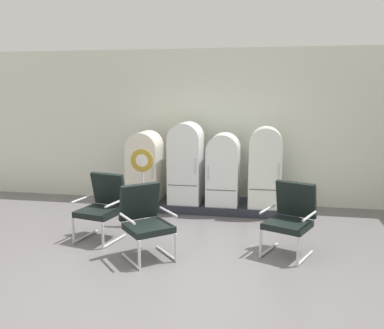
{
  "coord_description": "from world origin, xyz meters",
  "views": [
    {
      "loc": [
        1.26,
        -5.04,
        2.36
      ],
      "look_at": [
        -0.19,
        2.75,
        0.95
      ],
      "focal_mm": 39.15,
      "sensor_mm": 36.0,
      "label": 1
    }
  ],
  "objects_px": {
    "armchair_left": "(102,204)",
    "armchair_right": "(291,216)",
    "refrigerator_1": "(186,160)",
    "sign_stand": "(143,191)",
    "armchair_center": "(145,218)",
    "refrigerator_2": "(223,167)",
    "refrigerator_0": "(145,164)",
    "refrigerator_3": "(265,165)"
  },
  "relations": [
    {
      "from": "armchair_left",
      "to": "armchair_right",
      "type": "relative_size",
      "value": 1.0
    },
    {
      "from": "refrigerator_1",
      "to": "sign_stand",
      "type": "distance_m",
      "value": 1.28
    },
    {
      "from": "armchair_center",
      "to": "sign_stand",
      "type": "relative_size",
      "value": 0.77
    },
    {
      "from": "armchair_right",
      "to": "sign_stand",
      "type": "bearing_deg",
      "value": 160.3
    },
    {
      "from": "refrigerator_2",
      "to": "refrigerator_0",
      "type": "bearing_deg",
      "value": 178.86
    },
    {
      "from": "armchair_center",
      "to": "sign_stand",
      "type": "bearing_deg",
      "value": 108.39
    },
    {
      "from": "armchair_left",
      "to": "sign_stand",
      "type": "bearing_deg",
      "value": 61.66
    },
    {
      "from": "armchair_right",
      "to": "refrigerator_3",
      "type": "bearing_deg",
      "value": 101.66
    },
    {
      "from": "armchair_left",
      "to": "armchair_right",
      "type": "height_order",
      "value": "same"
    },
    {
      "from": "armchair_center",
      "to": "armchair_right",
      "type": "bearing_deg",
      "value": 13.95
    },
    {
      "from": "refrigerator_2",
      "to": "refrigerator_3",
      "type": "relative_size",
      "value": 0.91
    },
    {
      "from": "refrigerator_2",
      "to": "refrigerator_3",
      "type": "xyz_separation_m",
      "value": [
        0.8,
        -0.03,
        0.08
      ]
    },
    {
      "from": "sign_stand",
      "to": "refrigerator_0",
      "type": "bearing_deg",
      "value": 104.41
    },
    {
      "from": "armchair_right",
      "to": "armchair_center",
      "type": "relative_size",
      "value": 1.0
    },
    {
      "from": "refrigerator_2",
      "to": "refrigerator_3",
      "type": "bearing_deg",
      "value": -1.93
    },
    {
      "from": "refrigerator_1",
      "to": "armchair_right",
      "type": "bearing_deg",
      "value": -45.53
    },
    {
      "from": "refrigerator_2",
      "to": "sign_stand",
      "type": "xyz_separation_m",
      "value": [
        -1.3,
        -1.05,
        -0.28
      ]
    },
    {
      "from": "armchair_center",
      "to": "sign_stand",
      "type": "height_order",
      "value": "sign_stand"
    },
    {
      "from": "refrigerator_0",
      "to": "refrigerator_1",
      "type": "relative_size",
      "value": 0.88
    },
    {
      "from": "refrigerator_2",
      "to": "refrigerator_3",
      "type": "height_order",
      "value": "refrigerator_3"
    },
    {
      "from": "refrigerator_1",
      "to": "armchair_center",
      "type": "distance_m",
      "value": 2.52
    },
    {
      "from": "armchair_right",
      "to": "armchair_center",
      "type": "xyz_separation_m",
      "value": [
        -2.04,
        -0.51,
        0.0
      ]
    },
    {
      "from": "refrigerator_1",
      "to": "refrigerator_3",
      "type": "bearing_deg",
      "value": -2.07
    },
    {
      "from": "armchair_left",
      "to": "sign_stand",
      "type": "height_order",
      "value": "sign_stand"
    },
    {
      "from": "armchair_center",
      "to": "refrigerator_2",
      "type": "bearing_deg",
      "value": 71.22
    },
    {
      "from": "armchair_right",
      "to": "armchair_center",
      "type": "distance_m",
      "value": 2.1
    },
    {
      "from": "refrigerator_0",
      "to": "armchair_center",
      "type": "xyz_separation_m",
      "value": [
        0.75,
        -2.49,
        -0.33
      ]
    },
    {
      "from": "refrigerator_0",
      "to": "armchair_center",
      "type": "height_order",
      "value": "refrigerator_0"
    },
    {
      "from": "armchair_right",
      "to": "armchair_center",
      "type": "height_order",
      "value": "same"
    },
    {
      "from": "refrigerator_0",
      "to": "armchair_left",
      "type": "bearing_deg",
      "value": -94.54
    },
    {
      "from": "refrigerator_2",
      "to": "armchair_right",
      "type": "relative_size",
      "value": 1.33
    },
    {
      "from": "refrigerator_1",
      "to": "armchair_right",
      "type": "distance_m",
      "value": 2.81
    },
    {
      "from": "refrigerator_2",
      "to": "refrigerator_3",
      "type": "distance_m",
      "value": 0.81
    },
    {
      "from": "refrigerator_3",
      "to": "sign_stand",
      "type": "bearing_deg",
      "value": -153.99
    },
    {
      "from": "refrigerator_1",
      "to": "refrigerator_3",
      "type": "relative_size",
      "value": 1.04
    },
    {
      "from": "refrigerator_3",
      "to": "sign_stand",
      "type": "xyz_separation_m",
      "value": [
        -2.11,
        -1.03,
        -0.35
      ]
    },
    {
      "from": "refrigerator_1",
      "to": "armchair_left",
      "type": "bearing_deg",
      "value": -117.74
    },
    {
      "from": "armchair_right",
      "to": "sign_stand",
      "type": "relative_size",
      "value": 0.77
    },
    {
      "from": "armchair_left",
      "to": "armchair_right",
      "type": "bearing_deg",
      "value": -1.99
    },
    {
      "from": "refrigerator_1",
      "to": "armchair_center",
      "type": "height_order",
      "value": "refrigerator_1"
    },
    {
      "from": "refrigerator_0",
      "to": "refrigerator_2",
      "type": "bearing_deg",
      "value": -1.14
    },
    {
      "from": "armchair_right",
      "to": "refrigerator_2",
      "type": "bearing_deg",
      "value": 121.62
    }
  ]
}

